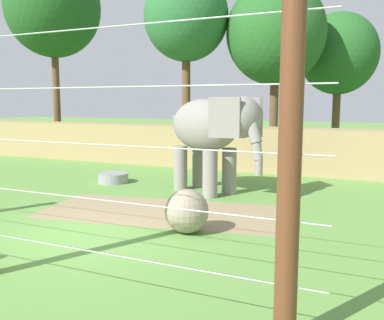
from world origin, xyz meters
The scene contains 10 objects.
ground_plane centered at (0.00, 0.00, 0.00)m, with size 120.00×120.00×0.00m, color #609342.
dirt_patch centered at (0.74, 2.72, 0.00)m, with size 6.65×2.95×0.01m, color #937F5B.
embankment_wall centered at (0.00, 10.79, 0.93)m, with size 36.00×1.80×1.85m, color tan.
elephant centered at (0.95, 5.43, 2.06)m, with size 3.85×2.81×3.11m.
enrichment_ball centered at (2.05, 1.28, 0.50)m, with size 1.00×1.00×1.00m, color gray.
water_tub centered at (-3.01, 5.67, 0.18)m, with size 1.10×1.10×0.35m.
tree_left_of_centre centered at (-13.37, 14.42, 8.79)m, with size 5.89×5.89×11.92m.
tree_behind_wall centered at (3.34, 18.64, 5.62)m, with size 4.34×4.34×7.93m.
tree_right_of_centre centered at (-3.72, 13.48, 7.28)m, with size 4.38×4.38×9.63m.
tree_far_right centered at (0.63, 14.95, 6.41)m, with size 5.04×5.04×9.08m.
Camera 1 is at (6.06, -7.22, 2.93)m, focal length 40.07 mm.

